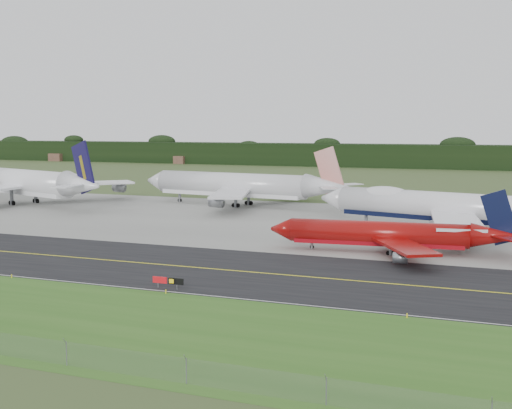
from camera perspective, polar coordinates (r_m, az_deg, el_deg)
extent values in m
plane|color=#3E4B23|center=(110.23, -2.19, -4.82)|extent=(600.00, 600.00, 0.00)
cube|color=#2E5C1B|center=(80.54, -12.69, -9.13)|extent=(400.00, 30.00, 0.01)
cube|color=black|center=(106.68, -3.08, -5.20)|extent=(400.00, 32.00, 0.02)
cube|color=gray|center=(157.46, 5.53, -1.51)|extent=(400.00, 78.00, 0.01)
cube|color=yellow|center=(106.67, -3.08, -5.19)|extent=(400.00, 0.40, 0.00)
cube|color=silver|center=(93.23, -7.19, -6.90)|extent=(400.00, 0.25, 0.00)
plane|color=slate|center=(70.43, -18.88, -10.64)|extent=(320.00, 0.00, 320.00)
cylinder|color=slate|center=(70.43, -18.88, -10.64)|extent=(0.10, 0.10, 2.20)
cube|color=black|center=(376.43, 15.46, 3.71)|extent=(700.00, 24.00, 12.00)
cylinder|color=silver|center=(146.11, 14.69, -0.12)|extent=(44.47, 16.51, 5.65)
cube|color=black|center=(146.32, 14.67, -0.84)|extent=(41.97, 14.59, 1.98)
cone|color=silver|center=(157.12, 6.21, 0.48)|extent=(6.79, 6.85, 5.65)
ellipsoid|color=silver|center=(151.02, 10.32, 0.77)|extent=(12.35, 7.51, 3.60)
cube|color=silver|center=(131.80, 15.73, -1.26)|extent=(12.53, 26.21, 0.48)
cube|color=silver|center=(155.41, 19.06, -0.26)|extent=(22.17, 24.54, 0.48)
cylinder|color=gray|center=(133.77, 14.41, -1.78)|extent=(3.57, 3.06, 2.37)
cylinder|color=gray|center=(156.14, 17.77, -0.76)|extent=(3.57, 3.06, 2.37)
cylinder|color=gray|center=(121.84, 14.67, -2.56)|extent=(3.57, 3.06, 2.37)
cylinder|color=black|center=(153.77, 8.79, -1.55)|extent=(1.10, 0.70, 1.02)
cylinder|color=slate|center=(142.39, 15.50, -1.76)|extent=(0.96, 0.96, 3.78)
cylinder|color=black|center=(142.58, 15.49, -2.31)|extent=(1.11, 0.74, 1.02)
cylinder|color=slate|center=(148.15, 16.37, -1.48)|extent=(0.96, 0.96, 3.78)
cylinder|color=black|center=(148.34, 16.36, -2.01)|extent=(1.11, 0.74, 1.02)
cylinder|color=maroon|center=(122.00, 9.73, -2.26)|extent=(30.12, 7.10, 4.04)
cube|color=maroon|center=(122.20, 9.72, -2.87)|extent=(28.53, 5.94, 1.41)
cone|color=maroon|center=(125.02, 2.06, -1.97)|extent=(4.13, 4.40, 4.04)
cone|color=maroon|center=(121.29, 18.63, -2.41)|extent=(8.26, 4.83, 4.04)
cube|color=maroon|center=(113.45, 11.81, -3.31)|extent=(13.17, 17.04, 0.45)
cube|color=maroon|center=(129.84, 12.40, -2.12)|extent=(10.53, 17.48, 0.45)
cube|color=black|center=(120.91, 18.95, -0.99)|extent=(6.38, 0.98, 9.20)
cylinder|color=gray|center=(109.75, 11.47, -4.20)|extent=(2.37, 1.92, 1.70)
cylinder|color=gray|center=(133.95, 12.38, -2.35)|extent=(2.37, 1.92, 1.70)
cylinder|color=black|center=(124.25, 4.49, -3.41)|extent=(0.76, 0.40, 0.73)
cylinder|color=slate|center=(119.92, 10.72, -3.52)|extent=(0.62, 0.62, 2.08)
cylinder|color=black|center=(120.04, 10.72, -3.84)|extent=(0.76, 0.44, 0.73)
cylinder|color=slate|center=(124.29, 10.93, -3.18)|extent=(0.62, 0.62, 2.08)
cylinder|color=black|center=(124.40, 10.92, -3.49)|extent=(0.76, 0.44, 0.73)
cylinder|color=white|center=(208.72, -18.67, 1.81)|extent=(49.03, 22.48, 6.66)
cube|color=white|center=(208.88, -18.65, 1.22)|extent=(46.15, 20.09, 2.33)
cone|color=white|center=(182.28, -13.73, 1.52)|extent=(14.54, 10.57, 6.66)
cube|color=white|center=(209.14, -13.91, 1.64)|extent=(27.03, 27.52, 0.59)
cube|color=#110D39|center=(181.38, -13.63, 2.89)|extent=(8.99, 3.55, 13.45)
cylinder|color=gray|center=(212.12, -14.64, 1.19)|extent=(4.35, 3.83, 2.80)
cylinder|color=gray|center=(214.79, -10.89, 1.34)|extent=(4.35, 3.83, 2.80)
cylinder|color=slate|center=(203.81, -18.96, 0.54)|extent=(1.19, 1.19, 4.22)
cylinder|color=black|center=(203.96, -18.95, 0.12)|extent=(1.33, 0.96, 1.20)
cylinder|color=slate|center=(207.51, -17.21, 0.70)|extent=(1.19, 1.19, 4.22)
cylinder|color=black|center=(207.66, -17.19, 0.28)|extent=(1.33, 0.96, 1.20)
cylinder|color=silver|center=(191.91, -2.02, 1.63)|extent=(44.92, 11.67, 6.18)
cube|color=white|center=(192.08, -2.02, 1.04)|extent=(42.52, 9.86, 2.16)
cone|color=silver|center=(206.04, -7.97, 1.89)|extent=(6.29, 6.82, 6.18)
cone|color=silver|center=(178.86, 5.69, 1.42)|extent=(12.42, 7.59, 6.18)
cube|color=silver|center=(177.12, -2.02, 0.90)|extent=(15.46, 26.72, 0.55)
cube|color=silver|center=(199.22, 1.81, 1.49)|extent=(20.36, 25.85, 0.55)
cube|color=red|center=(178.29, 5.90, 2.70)|extent=(8.52, 1.55, 12.29)
cylinder|color=gray|center=(172.34, -3.18, 0.18)|extent=(3.67, 2.99, 2.60)
cylinder|color=gray|center=(204.93, 2.51, 1.15)|extent=(3.67, 2.99, 2.60)
cylinder|color=black|center=(201.69, -6.12, 0.34)|extent=(1.17, 0.64, 1.11)
cylinder|color=slate|center=(187.52, -1.63, 0.36)|extent=(0.97, 0.97, 3.90)
cylinder|color=black|center=(187.67, -1.63, -0.06)|extent=(1.17, 0.69, 1.11)
cylinder|color=slate|center=(193.35, -0.59, 0.54)|extent=(0.97, 0.97, 3.90)
cylinder|color=black|center=(193.49, -0.59, 0.13)|extent=(1.17, 0.69, 1.11)
cylinder|color=slate|center=(95.42, -7.84, -6.42)|extent=(0.11, 0.11, 0.65)
cylinder|color=slate|center=(94.10, -6.34, -6.58)|extent=(0.11, 0.11, 0.65)
cube|color=maroon|center=(95.13, -7.70, -6.00)|extent=(2.06, 0.19, 0.84)
cube|color=black|center=(94.29, -6.75, -6.09)|extent=(0.94, 0.18, 0.84)
cube|color=black|center=(93.77, -6.15, -6.16)|extent=(1.12, 0.18, 0.84)
cylinder|color=yellow|center=(106.24, -18.97, -5.45)|extent=(0.16, 0.16, 0.50)
cylinder|color=yellow|center=(92.09, -7.23, -6.93)|extent=(0.16, 0.16, 0.50)
cylinder|color=yellow|center=(81.86, 11.99, -8.69)|extent=(0.16, 0.16, 0.50)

